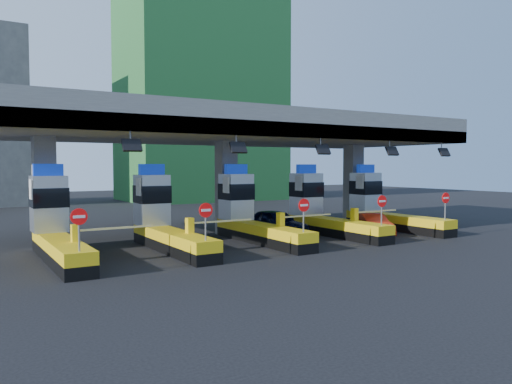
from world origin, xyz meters
TOP-DOWN VIEW (x-y plane):
  - ground at (0.00, 0.00)m, footprint 120.00×120.00m
  - toll_canopy at (0.00, 2.87)m, footprint 28.00×12.09m
  - toll_lane_far_left at (-10.00, 0.28)m, footprint 4.43×8.00m
  - toll_lane_left at (-5.00, 0.28)m, footprint 4.43×8.00m
  - toll_lane_center at (0.00, 0.28)m, footprint 4.43×8.00m
  - toll_lane_right at (5.00, 0.28)m, footprint 4.43×8.00m
  - toll_lane_far_right at (10.00, 0.28)m, footprint 4.43×8.00m
  - bg_building_scaffold at (12.00, 32.00)m, footprint 18.00×12.00m
  - van at (2.23, 1.03)m, footprint 2.29×4.62m
  - red_car at (7.17, -1.77)m, footprint 2.72×4.04m

SIDE VIEW (x-z plane):
  - ground at x=0.00m, z-range 0.00..0.00m
  - red_car at x=7.17m, z-range 0.00..1.26m
  - van at x=2.23m, z-range 0.00..1.52m
  - toll_lane_far_left at x=-10.00m, z-range -0.68..3.47m
  - toll_lane_left at x=-5.00m, z-range -0.68..3.47m
  - toll_lane_center at x=0.00m, z-range -0.68..3.47m
  - toll_lane_right at x=5.00m, z-range -0.68..3.47m
  - toll_lane_far_right at x=10.00m, z-range -0.68..3.47m
  - toll_canopy at x=0.00m, z-range 2.63..9.63m
  - bg_building_scaffold at x=12.00m, z-range 0.00..28.00m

